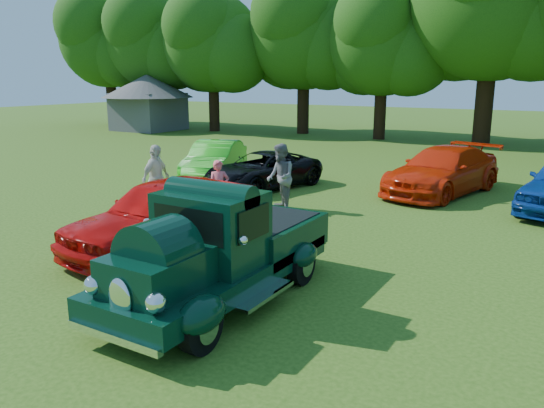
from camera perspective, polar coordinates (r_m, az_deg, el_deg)
The scene contains 11 objects.
ground at distance 9.63m, azimuth -4.27°, elevation -8.87°, with size 120.00×120.00×0.00m, color #2B4F12.
hero_pickup at distance 8.88m, azimuth -5.56°, elevation -5.23°, with size 2.25×4.83×1.89m.
red_convertible at distance 11.57m, azimuth -11.38°, elevation -1.07°, with size 1.90×4.72×1.61m, color red.
back_car_lime at distance 19.61m, azimuth -6.16°, elevation 4.69°, with size 1.48×4.23×1.39m, color green.
back_car_black at distance 17.90m, azimuth -1.02°, elevation 3.65°, with size 2.02×4.39×1.22m, color black.
back_car_orange at distance 17.90m, azimuth 17.87°, elevation 3.43°, with size 2.08×5.12×1.48m, color red.
spectator_pink at distance 14.32m, azimuth -5.72°, elevation 1.71°, with size 0.55×0.36×1.51m, color #F06370.
spectator_grey at distance 14.87m, azimuth 0.90°, elevation 2.91°, with size 0.91×0.71×1.87m, color slate.
spectator_white at distance 14.95m, azimuth -12.37°, elevation 2.67°, with size 1.10×0.46×1.88m, color silver.
gazebo at distance 39.22m, azimuth -13.21°, elevation 11.25°, with size 6.40×6.40×3.90m.
tree_line at distance 31.05m, azimuth 25.56°, elevation 18.12°, with size 61.98×10.05×12.22m.
Camera 1 is at (5.17, -7.26, 3.65)m, focal length 35.00 mm.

